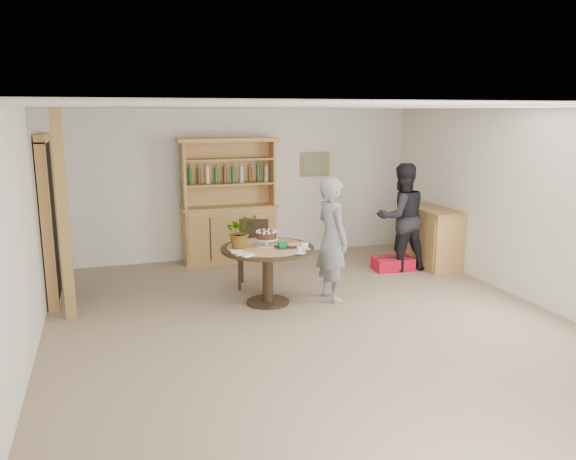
{
  "coord_description": "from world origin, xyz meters",
  "views": [
    {
      "loc": [
        -2.19,
        -5.74,
        2.45
      ],
      "look_at": [
        -0.15,
        0.56,
        1.05
      ],
      "focal_mm": 35.0,
      "sensor_mm": 36.0,
      "label": 1
    }
  ],
  "objects_px": {
    "sideboard": "(430,236)",
    "adult_person": "(401,217)",
    "hutch": "(229,220)",
    "dining_chair": "(254,249)",
    "teen_boy": "(332,239)",
    "dining_table": "(268,258)",
    "red_suitcase": "(393,263)"
  },
  "relations": [
    {
      "from": "adult_person",
      "to": "dining_table",
      "type": "bearing_deg",
      "value": 20.37
    },
    {
      "from": "dining_chair",
      "to": "adult_person",
      "type": "xyz_separation_m",
      "value": [
        2.4,
        0.07,
        0.31
      ]
    },
    {
      "from": "hutch",
      "to": "dining_chair",
      "type": "xyz_separation_m",
      "value": [
        0.04,
        -1.43,
        -0.15
      ]
    },
    {
      "from": "teen_boy",
      "to": "red_suitcase",
      "type": "bearing_deg",
      "value": -62.7
    },
    {
      "from": "dining_table",
      "to": "red_suitcase",
      "type": "xyz_separation_m",
      "value": [
        2.32,
        0.91,
        -0.5
      ]
    },
    {
      "from": "hutch",
      "to": "dining_chair",
      "type": "relative_size",
      "value": 2.16
    },
    {
      "from": "sideboard",
      "to": "dining_table",
      "type": "bearing_deg",
      "value": -161.43
    },
    {
      "from": "dining_table",
      "to": "dining_chair",
      "type": "relative_size",
      "value": 1.27
    },
    {
      "from": "dining_table",
      "to": "teen_boy",
      "type": "relative_size",
      "value": 0.73
    },
    {
      "from": "hutch",
      "to": "dining_table",
      "type": "relative_size",
      "value": 1.7
    },
    {
      "from": "hutch",
      "to": "teen_boy",
      "type": "xyz_separation_m",
      "value": [
        0.86,
        -2.36,
        0.13
      ]
    },
    {
      "from": "hutch",
      "to": "adult_person",
      "type": "height_order",
      "value": "hutch"
    },
    {
      "from": "hutch",
      "to": "dining_table",
      "type": "xyz_separation_m",
      "value": [
        0.01,
        -2.26,
        -0.08
      ]
    },
    {
      "from": "sideboard",
      "to": "adult_person",
      "type": "xyz_separation_m",
      "value": [
        -0.6,
        -0.12,
        0.37
      ]
    },
    {
      "from": "dining_table",
      "to": "adult_person",
      "type": "xyz_separation_m",
      "value": [
        2.43,
        0.89,
        0.24
      ]
    },
    {
      "from": "dining_chair",
      "to": "red_suitcase",
      "type": "xyz_separation_m",
      "value": [
        2.29,
        0.09,
        -0.43
      ]
    },
    {
      "from": "teen_boy",
      "to": "red_suitcase",
      "type": "height_order",
      "value": "teen_boy"
    },
    {
      "from": "teen_boy",
      "to": "dining_table",
      "type": "bearing_deg",
      "value": 75.96
    },
    {
      "from": "teen_boy",
      "to": "red_suitcase",
      "type": "relative_size",
      "value": 2.58
    },
    {
      "from": "dining_table",
      "to": "teen_boy",
      "type": "distance_m",
      "value": 0.88
    },
    {
      "from": "dining_table",
      "to": "dining_chair",
      "type": "height_order",
      "value": "dining_chair"
    },
    {
      "from": "teen_boy",
      "to": "adult_person",
      "type": "xyz_separation_m",
      "value": [
        1.58,
        0.99,
        0.02
      ]
    },
    {
      "from": "teen_boy",
      "to": "adult_person",
      "type": "height_order",
      "value": "adult_person"
    },
    {
      "from": "dining_table",
      "to": "red_suitcase",
      "type": "bearing_deg",
      "value": 21.5
    },
    {
      "from": "hutch",
      "to": "sideboard",
      "type": "xyz_separation_m",
      "value": [
        3.04,
        -1.24,
        -0.22
      ]
    },
    {
      "from": "teen_boy",
      "to": "red_suitcase",
      "type": "xyz_separation_m",
      "value": [
        1.47,
        1.01,
        -0.72
      ]
    },
    {
      "from": "dining_chair",
      "to": "dining_table",
      "type": "bearing_deg",
      "value": -72.64
    },
    {
      "from": "sideboard",
      "to": "teen_boy",
      "type": "height_order",
      "value": "teen_boy"
    },
    {
      "from": "hutch",
      "to": "adult_person",
      "type": "xyz_separation_m",
      "value": [
        2.44,
        -1.36,
        0.15
      ]
    },
    {
      "from": "dining_table",
      "to": "dining_chair",
      "type": "bearing_deg",
      "value": 88.19
    },
    {
      "from": "hutch",
      "to": "teen_boy",
      "type": "relative_size",
      "value": 1.24
    },
    {
      "from": "hutch",
      "to": "sideboard",
      "type": "height_order",
      "value": "hutch"
    }
  ]
}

